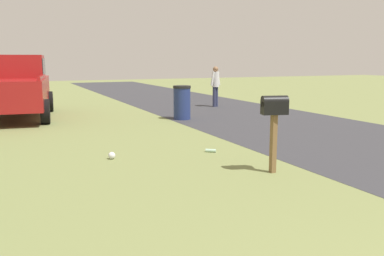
% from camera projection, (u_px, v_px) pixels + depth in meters
% --- Properties ---
extents(mailbox, '(0.30, 0.47, 1.33)m').
position_uv_depth(mailbox, '(274.00, 112.00, 6.85)').
color(mailbox, brown).
rests_on(mailbox, ground).
extents(pickup_truck, '(5.03, 2.66, 2.09)m').
position_uv_depth(pickup_truck, '(16.00, 85.00, 13.55)').
color(pickup_truck, maroon).
rests_on(pickup_truck, ground).
extents(trash_bin, '(0.58, 0.58, 1.10)m').
position_uv_depth(trash_bin, '(182.00, 102.00, 13.24)').
color(trash_bin, navy).
rests_on(trash_bin, ground).
extents(pedestrian, '(0.30, 0.53, 1.67)m').
position_uv_depth(pedestrian, '(215.00, 83.00, 16.78)').
color(pedestrian, '#2D3351').
rests_on(pedestrian, ground).
extents(litter_bag_by_mailbox, '(0.14, 0.14, 0.14)m').
position_uv_depth(litter_bag_by_mailbox, '(112.00, 156.00, 7.97)').
color(litter_bag_by_mailbox, silver).
rests_on(litter_bag_by_mailbox, ground).
extents(litter_bottle_midfield_b, '(0.19, 0.22, 0.07)m').
position_uv_depth(litter_bottle_midfield_b, '(211.00, 151.00, 8.56)').
color(litter_bottle_midfield_b, '#B2D8BF').
rests_on(litter_bottle_midfield_b, ground).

